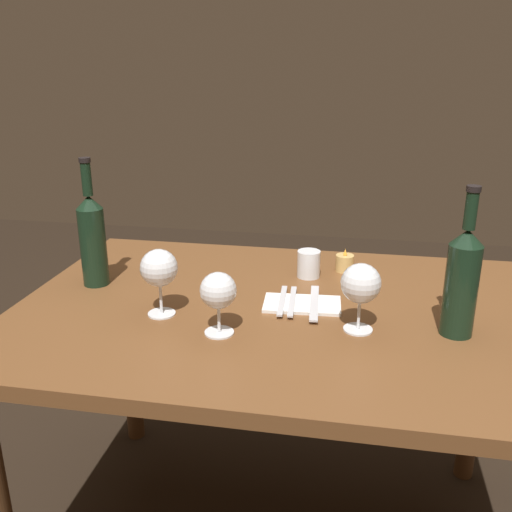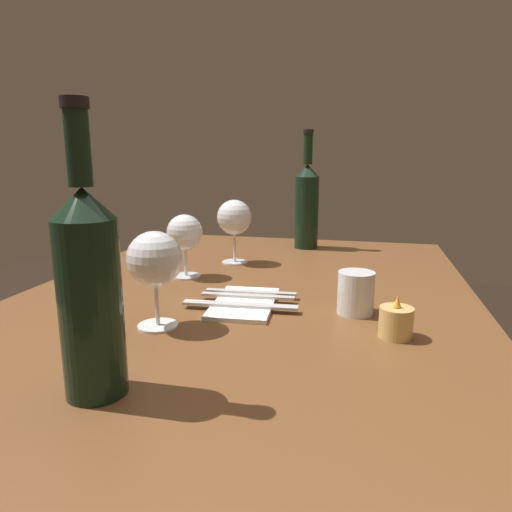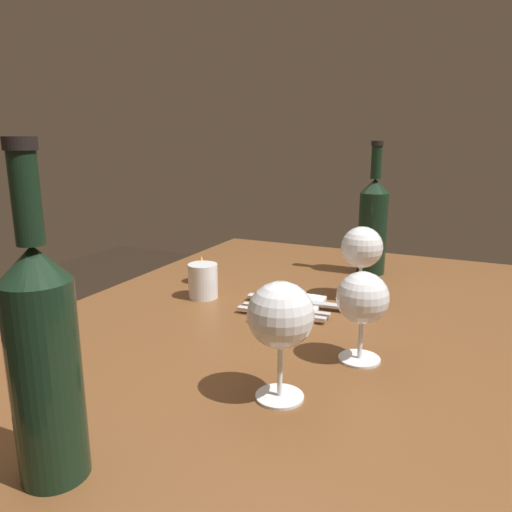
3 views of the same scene
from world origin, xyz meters
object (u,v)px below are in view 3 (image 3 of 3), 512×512
(wine_glass_left, at_px, (281,317))
(wine_bottle, at_px, (44,357))
(folded_napkin, at_px, (290,308))
(fork_inner, at_px, (285,309))
(wine_glass_right, at_px, (363,300))
(wine_bottle_second, at_px, (373,224))
(votive_candle, at_px, (202,273))
(fork_outer, at_px, (281,313))
(wine_glass_centre, at_px, (362,249))
(water_tumbler, at_px, (203,282))
(table_knife, at_px, (295,301))

(wine_glass_left, bearing_deg, wine_bottle, 147.24)
(folded_napkin, distance_m, fork_inner, 0.03)
(wine_glass_right, xyz_separation_m, wine_bottle, (-0.40, 0.23, 0.03))
(wine_bottle_second, height_order, votive_candle, wine_bottle_second)
(fork_outer, bearing_deg, votive_candle, 61.41)
(wine_glass_left, height_order, wine_bottle, wine_bottle)
(wine_glass_centre, distance_m, water_tumbler, 0.35)
(votive_candle, bearing_deg, wine_bottle_second, -54.02)
(fork_inner, distance_m, table_knife, 0.06)
(wine_glass_centre, height_order, wine_bottle_second, wine_bottle_second)
(wine_glass_centre, height_order, fork_outer, wine_glass_centre)
(votive_candle, relative_size, fork_outer, 0.37)
(wine_glass_right, distance_m, water_tumbler, 0.42)
(wine_glass_left, height_order, water_tumbler, wine_glass_left)
(wine_glass_left, bearing_deg, wine_glass_right, -23.99)
(wine_glass_right, bearing_deg, water_tumbler, 67.00)
(wine_glass_left, distance_m, wine_glass_centre, 0.46)
(votive_candle, distance_m, table_knife, 0.27)
(wine_glass_right, xyz_separation_m, fork_outer, (0.12, 0.18, -0.09))
(wine_bottle_second, distance_m, fork_inner, 0.40)
(water_tumbler, relative_size, fork_outer, 0.42)
(folded_napkin, bearing_deg, wine_glass_centre, -38.59)
(wine_bottle_second, relative_size, water_tumbler, 4.44)
(fork_inner, relative_size, fork_outer, 1.00)
(wine_bottle, bearing_deg, votive_candle, 18.56)
(wine_glass_right, xyz_separation_m, votive_candle, (0.26, 0.45, -0.08))
(water_tumbler, bearing_deg, fork_inner, -96.02)
(votive_candle, bearing_deg, wine_glass_right, -120.31)
(wine_bottle, height_order, votive_candle, wine_bottle)
(wine_glass_right, relative_size, votive_candle, 2.15)
(votive_candle, relative_size, folded_napkin, 0.34)
(wine_glass_right, distance_m, table_knife, 0.28)
(folded_napkin, bearing_deg, fork_inner, -180.00)
(wine_glass_centre, height_order, folded_napkin, wine_glass_centre)
(wine_bottle, height_order, folded_napkin, wine_bottle)
(fork_outer, bearing_deg, wine_glass_left, -158.19)
(wine_bottle, bearing_deg, fork_inner, -4.62)
(table_knife, bearing_deg, fork_outer, 180.00)
(wine_bottle_second, bearing_deg, wine_bottle, 171.84)
(wine_glass_left, relative_size, wine_glass_centre, 1.03)
(folded_napkin, height_order, table_knife, table_knife)
(wine_glass_centre, xyz_separation_m, folded_napkin, (-0.14, 0.11, -0.11))
(votive_candle, height_order, fork_outer, votive_candle)
(table_knife, bearing_deg, wine_bottle, 175.80)
(wine_bottle, height_order, table_knife, wine_bottle)
(wine_bottle_second, bearing_deg, fork_outer, 167.66)
(wine_bottle_second, relative_size, votive_candle, 4.99)
(fork_inner, relative_size, table_knife, 0.86)
(wine_glass_centre, bearing_deg, table_knife, 134.42)
(wine_bottle, xyz_separation_m, water_tumbler, (0.56, 0.16, -0.10))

